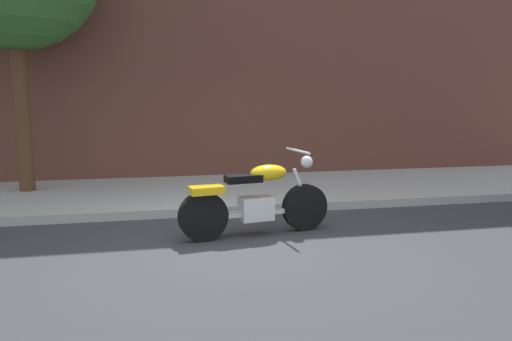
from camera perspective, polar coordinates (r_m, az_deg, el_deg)
ground_plane at (r=6.16m, az=-3.03°, el=-8.97°), size 60.00×60.00×0.00m
sidewalk at (r=9.17m, az=-5.98°, el=-2.60°), size 18.81×3.15×0.14m
motorcycle at (r=6.51m, az=-0.03°, el=-3.73°), size 2.12×0.71×1.15m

